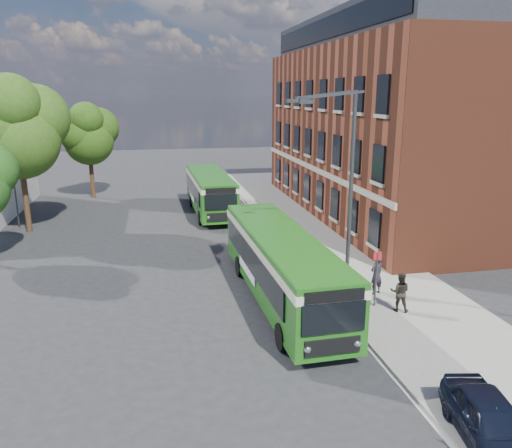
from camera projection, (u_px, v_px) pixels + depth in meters
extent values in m
plane|color=#272729|center=(229.00, 283.00, 24.09)|extent=(120.00, 120.00, 0.00)
cube|color=gray|center=(316.00, 230.00, 33.00)|extent=(6.00, 48.00, 0.15)
cube|color=beige|center=(271.00, 234.00, 32.42)|extent=(0.12, 48.00, 0.01)
cube|color=brown|center=(392.00, 133.00, 36.62)|extent=(12.00, 26.00, 12.00)
cube|color=#BFB5A2|center=(313.00, 168.00, 36.07)|extent=(0.12, 26.00, 0.35)
cube|color=black|center=(399.00, 30.00, 34.81)|extent=(10.80, 24.80, 2.20)
cube|color=black|center=(325.00, 28.00, 33.76)|extent=(0.08, 24.00, 1.40)
cylinder|color=#393B3F|center=(11.00, 161.00, 32.84)|extent=(0.10, 0.10, 9.00)
cube|color=#A51218|center=(11.00, 97.00, 31.88)|extent=(0.90, 0.02, 0.60)
cylinder|color=#393B3F|center=(346.00, 287.00, 23.15)|extent=(0.44, 0.44, 0.30)
cylinder|color=#393B3F|center=(351.00, 195.00, 22.04)|extent=(0.18, 0.18, 9.00)
cube|color=#393B3F|center=(333.00, 95.00, 20.14)|extent=(2.58, 0.46, 0.37)
cube|color=#393B3F|center=(323.00, 95.00, 21.28)|extent=(2.58, 0.46, 0.37)
cube|color=#393B3F|center=(307.00, 102.00, 19.51)|extent=(0.55, 0.22, 0.16)
cube|color=#393B3F|center=(292.00, 101.00, 21.56)|extent=(0.55, 0.22, 0.16)
cylinder|color=#393B3F|center=(376.00, 281.00, 20.87)|extent=(0.08, 0.08, 2.50)
cube|color=red|center=(377.00, 256.00, 20.59)|extent=(0.35, 0.04, 0.35)
cube|color=#216418|center=(281.00, 261.00, 21.69)|extent=(2.85, 12.32, 2.45)
cube|color=#216418|center=(280.00, 289.00, 22.02)|extent=(2.89, 12.36, 0.14)
cube|color=black|center=(250.00, 259.00, 21.66)|extent=(0.38, 10.45, 1.10)
cube|color=black|center=(306.00, 255.00, 22.22)|extent=(0.38, 10.45, 1.10)
cube|color=beige|center=(281.00, 243.00, 21.48)|extent=(2.91, 12.38, 0.32)
cube|color=#216418|center=(281.00, 235.00, 21.39)|extent=(2.75, 12.22, 0.12)
cube|color=black|center=(334.00, 318.00, 15.85)|extent=(2.15, 0.14, 1.05)
cube|color=black|center=(335.00, 296.00, 15.65)|extent=(2.00, 0.14, 0.38)
cube|color=black|center=(333.00, 347.00, 16.10)|extent=(1.90, 0.13, 0.55)
sphere|color=silver|center=(307.00, 349.00, 15.93)|extent=(0.26, 0.26, 0.26)
sphere|color=silver|center=(357.00, 343.00, 16.30)|extent=(0.26, 0.26, 0.26)
cube|color=black|center=(250.00, 222.00, 27.43)|extent=(2.00, 0.14, 0.90)
cube|color=white|center=(247.00, 270.00, 22.51)|extent=(0.13, 3.20, 0.45)
cylinder|color=black|center=(282.00, 337.00, 17.69)|extent=(0.31, 1.01, 1.00)
cylinder|color=black|center=(343.00, 330.00, 18.20)|extent=(0.31, 1.01, 1.00)
cylinder|color=black|center=(240.00, 266.00, 24.89)|extent=(0.31, 1.01, 1.00)
cylinder|color=black|center=(285.00, 263.00, 25.41)|extent=(0.31, 1.01, 1.00)
cube|color=#206517|center=(210.00, 190.00, 37.66)|extent=(2.78, 10.57, 2.45)
cube|color=#206517|center=(210.00, 206.00, 37.99)|extent=(2.82, 10.61, 0.14)
cube|color=black|center=(193.00, 188.00, 37.64)|extent=(0.31, 8.70, 1.10)
cube|color=black|center=(226.00, 187.00, 38.19)|extent=(0.31, 8.70, 1.10)
cube|color=#F0E9C5|center=(210.00, 179.00, 37.45)|extent=(2.84, 10.63, 0.32)
cube|color=#206517|center=(210.00, 174.00, 37.36)|extent=(2.67, 10.47, 0.12)
cube|color=black|center=(221.00, 202.00, 32.64)|extent=(2.15, 0.14, 1.05)
cube|color=black|center=(221.00, 191.00, 32.44)|extent=(2.00, 0.13, 0.38)
cube|color=black|center=(221.00, 217.00, 32.89)|extent=(1.90, 0.13, 0.55)
sphere|color=silver|center=(208.00, 218.00, 32.72)|extent=(0.26, 0.26, 0.26)
sphere|color=silver|center=(234.00, 216.00, 33.09)|extent=(0.26, 0.26, 0.26)
cube|color=black|center=(201.00, 176.00, 42.58)|extent=(2.00, 0.13, 0.90)
cube|color=white|center=(192.00, 196.00, 38.49)|extent=(0.12, 3.20, 0.45)
cylinder|color=black|center=(200.00, 218.00, 34.48)|extent=(0.31, 1.01, 1.00)
cylinder|color=black|center=(234.00, 216.00, 34.99)|extent=(0.31, 1.01, 1.00)
cylinder|color=black|center=(192.00, 200.00, 40.05)|extent=(0.31, 1.01, 1.00)
cylinder|color=black|center=(220.00, 199.00, 40.56)|extent=(0.31, 1.01, 1.00)
imported|color=black|center=(491.00, 422.00, 12.64)|extent=(2.23, 4.02, 1.29)
imported|color=black|center=(376.00, 274.00, 22.16)|extent=(0.79, 0.67, 1.84)
imported|color=black|center=(400.00, 292.00, 20.44)|extent=(1.00, 0.92, 1.65)
cylinder|color=#3C2616|center=(26.00, 200.00, 32.39)|extent=(0.36, 0.36, 4.30)
sphere|color=#305116|center=(19.00, 139.00, 31.39)|extent=(5.08, 5.08, 5.08)
sphere|color=#305116|center=(36.00, 118.00, 32.00)|extent=(4.30, 4.30, 4.30)
sphere|color=#305116|center=(10.00, 103.00, 29.89)|extent=(3.51, 3.51, 3.51)
cylinder|color=#3C2616|center=(92.00, 178.00, 43.26)|extent=(0.36, 0.36, 3.49)
sphere|color=#274711|center=(89.00, 141.00, 42.45)|extent=(4.13, 4.13, 4.13)
sphere|color=#274711|center=(98.00, 128.00, 42.94)|extent=(3.49, 3.49, 3.49)
sphere|color=#274711|center=(79.00, 134.00, 41.62)|extent=(3.17, 3.17, 3.17)
sphere|color=#274711|center=(86.00, 119.00, 41.23)|extent=(2.86, 2.86, 2.86)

